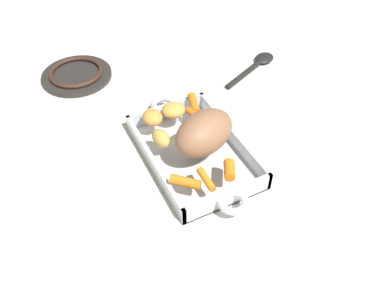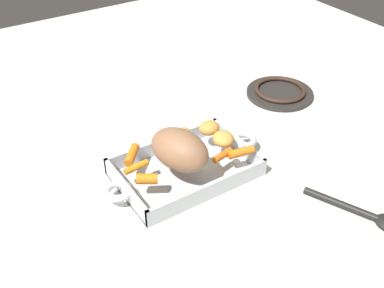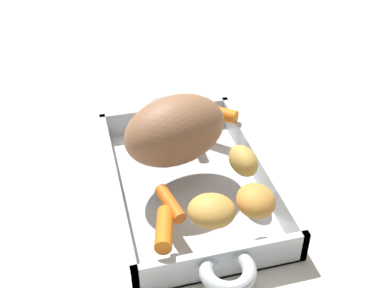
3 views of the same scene
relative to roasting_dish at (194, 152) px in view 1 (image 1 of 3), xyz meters
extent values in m
plane|color=silver|center=(0.00, 0.00, -0.01)|extent=(2.23, 2.23, 0.00)
cube|color=silver|center=(0.00, 0.00, -0.01)|extent=(0.31, 0.21, 0.01)
cube|color=silver|center=(0.00, 0.10, 0.01)|extent=(0.31, 0.01, 0.04)
cube|color=silver|center=(0.00, -0.10, 0.01)|extent=(0.31, 0.01, 0.04)
cube|color=silver|center=(0.15, 0.00, 0.01)|extent=(0.01, 0.21, 0.04)
cube|color=silver|center=(-0.15, 0.00, 0.01)|extent=(0.01, 0.21, 0.04)
torus|color=silver|center=(0.17, 0.00, 0.02)|extent=(0.06, 0.06, 0.02)
torus|color=silver|center=(-0.17, 0.00, 0.02)|extent=(0.06, 0.06, 0.02)
ellipsoid|color=#946647|center=(-0.02, -0.01, 0.07)|extent=(0.13, 0.16, 0.09)
cylinder|color=orange|center=(0.11, -0.06, 0.04)|extent=(0.06, 0.03, 0.02)
cylinder|color=orange|center=(-0.11, -0.02, 0.04)|extent=(0.05, 0.04, 0.03)
cylinder|color=orange|center=(0.07, -0.04, 0.04)|extent=(0.06, 0.03, 0.02)
cylinder|color=orange|center=(-0.10, 0.07, 0.04)|extent=(0.06, 0.06, 0.02)
cylinder|color=orange|center=(-0.11, 0.03, 0.04)|extent=(0.06, 0.02, 0.02)
ellipsoid|color=gold|center=(0.11, 0.00, 0.04)|extent=(0.06, 0.07, 0.03)
ellipsoid|color=gold|center=(0.10, 0.05, 0.05)|extent=(0.05, 0.05, 0.03)
ellipsoid|color=gold|center=(0.03, 0.06, 0.05)|extent=(0.06, 0.04, 0.04)
cylinder|color=#282623|center=(0.43, 0.15, -0.01)|extent=(0.19, 0.19, 0.01)
torus|color=#382319|center=(0.43, 0.15, 0.00)|extent=(0.15, 0.15, 0.01)
cylinder|color=black|center=(0.22, -0.27, -0.01)|extent=(0.08, 0.15, 0.02)
ellipsoid|color=black|center=(0.26, -0.36, -0.01)|extent=(0.07, 0.08, 0.02)
camera|label=1|loc=(-0.56, 0.29, 0.65)|focal=37.66mm
camera|label=2|loc=(-0.43, -0.69, 0.67)|focal=42.75mm
camera|label=3|loc=(0.49, -0.12, 0.44)|focal=46.14mm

